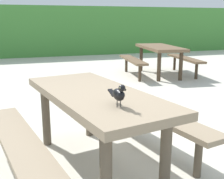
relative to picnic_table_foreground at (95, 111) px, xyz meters
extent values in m
plane|color=beige|center=(0.32, -0.16, -0.56)|extent=(60.00, 60.00, 0.00)
cube|color=#428438|center=(0.32, 9.39, 0.40)|extent=(28.00, 1.54, 1.91)
cube|color=#84725B|center=(0.00, 0.00, 0.15)|extent=(1.09, 1.91, 0.07)
cylinder|color=brown|center=(-0.13, -0.74, -0.22)|extent=(0.09, 0.09, 0.67)
cylinder|color=brown|center=(0.39, -0.64, -0.22)|extent=(0.09, 0.09, 0.67)
cylinder|color=brown|center=(-0.39, 0.64, -0.22)|extent=(0.09, 0.09, 0.67)
cylinder|color=brown|center=(0.13, 0.74, -0.22)|extent=(0.09, 0.09, 0.67)
cube|color=#84725B|center=(-0.69, -0.13, -0.14)|extent=(0.60, 1.73, 0.05)
cylinder|color=brown|center=(-0.81, 0.50, -0.36)|extent=(0.07, 0.07, 0.39)
cube|color=#84725B|center=(0.69, 0.13, -0.14)|extent=(0.60, 1.73, 0.05)
cylinder|color=brown|center=(0.81, -0.50, -0.36)|extent=(0.07, 0.07, 0.39)
cylinder|color=brown|center=(0.57, 0.76, -0.36)|extent=(0.07, 0.07, 0.39)
ellipsoid|color=black|center=(0.04, -0.52, 0.28)|extent=(0.08, 0.16, 0.09)
ellipsoid|color=black|center=(0.05, -0.56, 0.29)|extent=(0.06, 0.07, 0.06)
sphere|color=black|center=(0.05, -0.58, 0.34)|extent=(0.05, 0.05, 0.05)
sphere|color=#EAE08C|center=(0.07, -0.59, 0.35)|extent=(0.01, 0.01, 0.01)
sphere|color=#EAE08C|center=(0.03, -0.59, 0.35)|extent=(0.01, 0.01, 0.01)
cone|color=black|center=(0.05, -0.62, 0.34)|extent=(0.02, 0.03, 0.02)
cube|color=black|center=(0.03, -0.40, 0.27)|extent=(0.04, 0.10, 0.04)
cylinder|color=#47423D|center=(0.06, -0.52, 0.21)|extent=(0.01, 0.01, 0.05)
cylinder|color=#47423D|center=(0.03, -0.52, 0.21)|extent=(0.01, 0.01, 0.05)
cube|color=brown|center=(2.77, 3.95, 0.15)|extent=(0.99, 1.88, 0.07)
cylinder|color=#423324|center=(3.12, 4.61, -0.22)|extent=(0.09, 0.09, 0.67)
cylinder|color=#423324|center=(2.60, 4.68, -0.22)|extent=(0.09, 0.09, 0.67)
cylinder|color=#423324|center=(2.94, 3.21, -0.22)|extent=(0.09, 0.09, 0.67)
cylinder|color=#423324|center=(2.41, 3.28, -0.22)|extent=(0.09, 0.09, 0.67)
cube|color=brown|center=(3.46, 3.85, -0.14)|extent=(0.50, 1.73, 0.05)
cylinder|color=#423324|center=(3.55, 4.49, -0.36)|extent=(0.07, 0.07, 0.39)
cylinder|color=#423324|center=(3.38, 3.22, -0.36)|extent=(0.07, 0.07, 0.39)
cube|color=brown|center=(2.07, 4.04, -0.14)|extent=(0.50, 1.73, 0.05)
cylinder|color=#423324|center=(2.16, 4.67, -0.36)|extent=(0.07, 0.07, 0.39)
cylinder|color=#423324|center=(1.99, 3.40, -0.36)|extent=(0.07, 0.07, 0.39)
camera|label=1|loc=(-0.65, -2.42, 0.82)|focal=45.30mm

